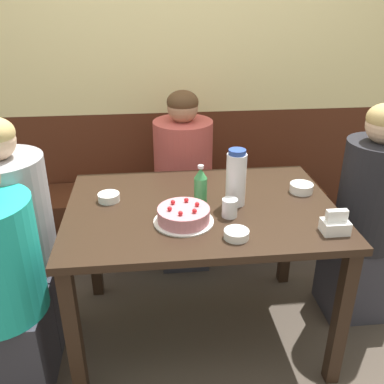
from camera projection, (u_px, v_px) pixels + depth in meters
ground_plane at (200, 330)px, 2.33m from camera, size 12.00×12.00×0.00m
back_wall at (181, 63)px, 2.73m from camera, size 4.80×0.04×2.50m
bench_seat at (186, 219)px, 2.98m from camera, size 1.84×0.38×0.46m
dining_table at (201, 224)px, 2.04m from camera, size 1.25×0.87×0.76m
birthday_cake at (184, 215)px, 1.85m from camera, size 0.26×0.26×0.09m
water_pitcher at (236, 178)px, 1.96m from camera, size 0.09×0.09×0.27m
soju_bottle at (200, 186)px, 1.99m from camera, size 0.06×0.06×0.19m
napkin_holder at (335, 224)px, 1.77m from camera, size 0.11×0.08×0.11m
bowl_soup_white at (236, 234)px, 1.74m from camera, size 0.10×0.10×0.03m
bowl_rice_small at (301, 188)px, 2.13m from camera, size 0.12×0.12×0.04m
bowl_side_dish at (109, 197)px, 2.04m from camera, size 0.10×0.10×0.04m
glass_water_tall at (230, 208)px, 1.89m from camera, size 0.07×0.07×0.08m
person_pale_blue_shirt at (366, 222)px, 2.24m from camera, size 0.34×0.33×1.20m
person_grey_tee at (15, 241)px, 2.03m from camera, size 0.38×0.38×1.20m
person_dark_striped at (183, 184)px, 2.71m from camera, size 0.36×0.36×1.15m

